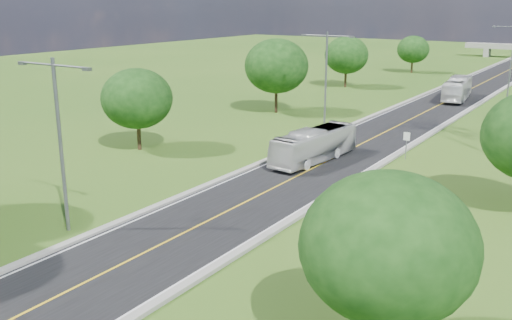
% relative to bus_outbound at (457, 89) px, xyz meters
% --- Properties ---
extents(ground, '(260.00, 260.00, 0.00)m').
position_rel_bus_outbound_xyz_m(ground, '(-0.80, -11.00, -1.57)').
color(ground, '#2F5718').
rests_on(ground, ground).
extents(road, '(8.00, 150.00, 0.06)m').
position_rel_bus_outbound_xyz_m(road, '(-0.80, -5.00, -1.54)').
color(road, black).
rests_on(road, ground).
extents(curb_left, '(0.50, 150.00, 0.22)m').
position_rel_bus_outbound_xyz_m(curb_left, '(-5.05, -5.00, -1.46)').
color(curb_left, gray).
rests_on(curb_left, ground).
extents(curb_right, '(0.50, 150.00, 0.22)m').
position_rel_bus_outbound_xyz_m(curb_right, '(3.45, -5.00, -1.46)').
color(curb_right, gray).
rests_on(curb_right, ground).
extents(speed_limit_sign, '(0.55, 0.09, 2.40)m').
position_rel_bus_outbound_xyz_m(speed_limit_sign, '(4.40, -33.02, 0.04)').
color(speed_limit_sign, slate).
rests_on(speed_limit_sign, ground).
extents(streetlight_near_left, '(5.90, 0.25, 10.00)m').
position_rel_bus_outbound_xyz_m(streetlight_near_left, '(-6.80, -59.00, 4.38)').
color(streetlight_near_left, slate).
rests_on(streetlight_near_left, ground).
extents(streetlight_mid_left, '(5.90, 0.25, 10.00)m').
position_rel_bus_outbound_xyz_m(streetlight_mid_left, '(-6.80, -26.00, 4.38)').
color(streetlight_mid_left, slate).
rests_on(streetlight_mid_left, ground).
extents(streetlight_far_right, '(5.90, 0.25, 10.00)m').
position_rel_bus_outbound_xyz_m(streetlight_far_right, '(5.20, 7.00, 4.38)').
color(streetlight_far_right, slate).
rests_on(streetlight_far_right, ground).
extents(tree_lb, '(6.30, 6.30, 7.33)m').
position_rel_bus_outbound_xyz_m(tree_lb, '(-16.80, -43.00, 3.08)').
color(tree_lb, black).
rests_on(tree_lb, ground).
extents(tree_lc, '(7.56, 7.56, 8.79)m').
position_rel_bus_outbound_xyz_m(tree_lc, '(-15.80, -21.00, 4.01)').
color(tree_lc, black).
rests_on(tree_lc, ground).
extents(tree_ld, '(6.72, 6.72, 7.82)m').
position_rel_bus_outbound_xyz_m(tree_ld, '(-17.80, 3.00, 3.39)').
color(tree_ld, black).
rests_on(tree_ld, ground).
extents(tree_le, '(5.88, 5.88, 6.84)m').
position_rel_bus_outbound_xyz_m(tree_le, '(-15.30, 27.00, 2.77)').
color(tree_le, black).
rests_on(tree_le, ground).
extents(tree_ra, '(6.30, 6.30, 7.33)m').
position_rel_bus_outbound_xyz_m(tree_ra, '(13.20, -61.00, 3.08)').
color(tree_ra, black).
rests_on(tree_ra, ground).
extents(bus_outbound, '(3.84, 11.04, 3.01)m').
position_rel_bus_outbound_xyz_m(bus_outbound, '(0.00, 0.00, 0.00)').
color(bus_outbound, silver).
rests_on(bus_outbound, road).
extents(bus_inbound, '(3.26, 10.09, 2.76)m').
position_rel_bus_outbound_xyz_m(bus_inbound, '(-1.73, -37.94, -0.13)').
color(bus_inbound, silver).
rests_on(bus_inbound, road).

